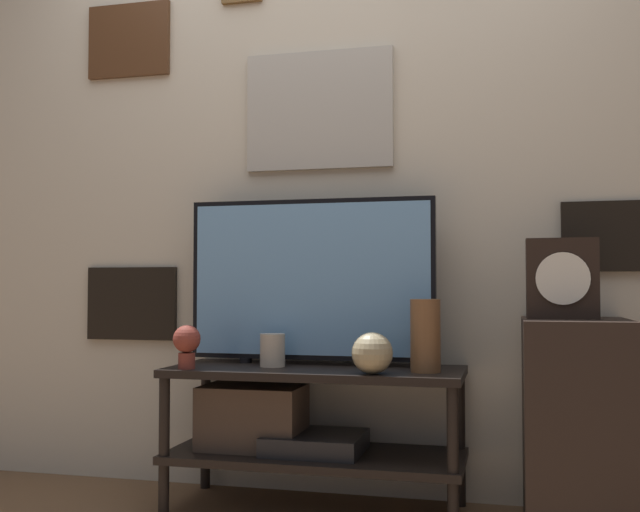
{
  "coord_description": "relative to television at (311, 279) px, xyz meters",
  "views": [
    {
      "loc": [
        0.71,
        -2.48,
        0.84
      ],
      "look_at": [
        0.02,
        0.26,
        0.96
      ],
      "focal_mm": 42.0,
      "sensor_mm": 36.0,
      "label": 1
    }
  ],
  "objects": [
    {
      "name": "media_console",
      "position": [
        -0.04,
        -0.1,
        -0.53
      ],
      "size": [
        1.11,
        0.45,
        0.53
      ],
      "color": "black",
      "rests_on": "ground_plane"
    },
    {
      "name": "mantel_clock",
      "position": [
        0.94,
        -0.1,
        -0.0
      ],
      "size": [
        0.24,
        0.11,
        0.28
      ],
      "color": "black",
      "rests_on": "side_table"
    },
    {
      "name": "vase_round_glass",
      "position": [
        0.29,
        -0.25,
        -0.26
      ],
      "size": [
        0.15,
        0.15,
        0.15
      ],
      "color": "tan",
      "rests_on": "media_console"
    },
    {
      "name": "side_table",
      "position": [
        0.98,
        -0.1,
        -0.5
      ],
      "size": [
        0.36,
        0.46,
        0.73
      ],
      "color": "black",
      "rests_on": "ground_plane"
    },
    {
      "name": "television",
      "position": [
        0.0,
        0.0,
        0.0
      ],
      "size": [
        0.98,
        0.05,
        0.65
      ],
      "color": "black",
      "rests_on": "media_console"
    },
    {
      "name": "decorative_bust",
      "position": [
        -0.41,
        -0.26,
        -0.24
      ],
      "size": [
        0.1,
        0.1,
        0.16
      ],
      "color": "brown",
      "rests_on": "media_console"
    },
    {
      "name": "vase_tall_ceramic",
      "position": [
        0.47,
        -0.15,
        -0.2
      ],
      "size": [
        0.11,
        0.11,
        0.26
      ],
      "color": "brown",
      "rests_on": "media_console"
    },
    {
      "name": "wall_back",
      "position": [
        0.04,
        0.18,
        0.49
      ],
      "size": [
        6.4,
        0.08,
        2.7
      ],
      "color": "beige",
      "rests_on": "ground_plane"
    },
    {
      "name": "candle_jar",
      "position": [
        -0.12,
        -0.11,
        -0.27
      ],
      "size": [
        0.1,
        0.1,
        0.13
      ],
      "color": "#C1B29E",
      "rests_on": "media_console"
    }
  ]
}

